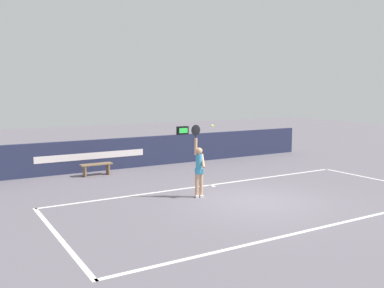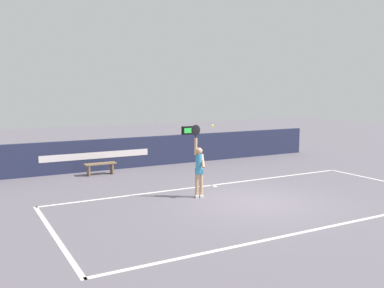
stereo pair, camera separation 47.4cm
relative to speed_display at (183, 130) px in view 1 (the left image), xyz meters
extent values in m
plane|color=slate|center=(-1.54, -7.27, -1.51)|extent=(60.00, 60.00, 0.00)
cube|color=white|center=(-1.54, -4.69, -1.50)|extent=(11.92, 0.12, 0.00)
cube|color=white|center=(-1.54, -10.04, -1.50)|extent=(11.92, 0.12, 0.00)
cube|color=white|center=(-7.50, -7.37, -1.50)|extent=(0.12, 5.47, 0.00)
cube|color=white|center=(4.42, -7.37, -1.50)|extent=(0.12, 5.47, 0.00)
cube|color=white|center=(-1.54, -4.84, -1.50)|extent=(0.12, 0.30, 0.00)
cube|color=#232845|center=(-1.54, 0.00, -0.85)|extent=(16.73, 0.19, 1.32)
cube|color=silver|center=(-4.36, -0.10, -0.84)|extent=(4.59, 0.01, 0.27)
cube|color=black|center=(0.00, 0.00, 0.00)|extent=(0.56, 0.17, 0.38)
cube|color=#33E54C|center=(0.00, -0.09, 0.00)|extent=(0.44, 0.01, 0.23)
cylinder|color=tan|center=(-2.72, -5.97, -1.11)|extent=(0.12, 0.12, 0.79)
cylinder|color=tan|center=(-2.85, -5.92, -1.11)|extent=(0.12, 0.12, 0.79)
cube|color=white|center=(-2.73, -5.99, -1.47)|extent=(0.18, 0.26, 0.07)
cube|color=white|center=(-2.86, -5.94, -1.47)|extent=(0.18, 0.26, 0.07)
cylinder|color=#3793C2|center=(-2.78, -5.95, -0.44)|extent=(0.21, 0.21, 0.56)
cube|color=#3793C2|center=(-2.78, -5.95, -0.68)|extent=(0.29, 0.27, 0.16)
sphere|color=tan|center=(-2.78, -5.95, -0.03)|extent=(0.21, 0.21, 0.21)
cylinder|color=tan|center=(-2.88, -5.91, 0.11)|extent=(0.13, 0.12, 0.53)
cylinder|color=tan|center=(-2.71, -6.04, -0.34)|extent=(0.23, 0.39, 0.41)
ellipsoid|color=black|center=(-2.88, -5.91, 0.62)|extent=(0.30, 0.14, 0.37)
cylinder|color=black|center=(-2.88, -5.91, 0.43)|extent=(0.03, 0.03, 0.18)
sphere|color=#CFE22F|center=(-2.44, -6.18, 0.76)|extent=(0.07, 0.07, 0.07)
cube|color=olive|center=(-4.45, -0.92, -1.06)|extent=(1.25, 0.36, 0.05)
cube|color=olive|center=(-4.93, -0.92, -1.28)|extent=(0.06, 0.32, 0.45)
cube|color=olive|center=(-3.98, -0.92, -1.28)|extent=(0.06, 0.32, 0.45)
camera|label=1|loc=(-9.69, -17.07, 1.83)|focal=39.74mm
camera|label=2|loc=(-9.28, -17.30, 1.83)|focal=39.74mm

